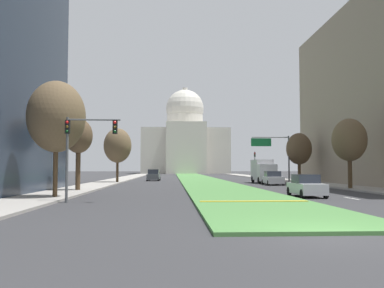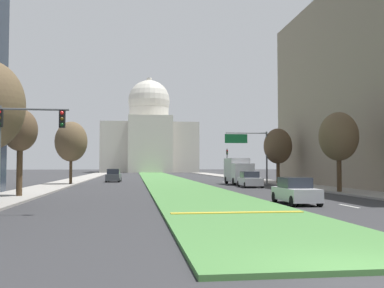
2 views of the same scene
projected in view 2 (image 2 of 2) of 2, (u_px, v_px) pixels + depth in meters
name	position (u px, v px, depth m)	size (l,w,h in m)	color
ground_plane	(162.00, 178.00, 78.44)	(306.33, 306.33, 0.00)	#333335
grass_median	(164.00, 179.00, 71.55)	(7.01, 125.32, 0.14)	#4C8442
median_curb_nose	(238.00, 212.00, 20.73)	(6.31, 0.50, 0.04)	gold
lane_dashes_right	(259.00, 189.00, 44.09)	(0.16, 38.01, 0.01)	silver
sidewalk_left	(72.00, 181.00, 62.89)	(4.00, 125.32, 0.15)	#9E9991
sidewalk_right	(258.00, 180.00, 66.42)	(4.00, 125.32, 0.15)	#9E9991
capitol_building	(149.00, 138.00, 147.12)	(30.57, 28.76, 31.64)	beige
traffic_light_near_left	(18.00, 135.00, 20.94)	(3.34, 0.35, 5.20)	#515456
traffic_light_far_right	(227.00, 160.00, 76.61)	(0.28, 0.35, 5.20)	#515456
overhead_guide_sign	(251.00, 147.00, 54.17)	(5.36, 0.20, 6.50)	#515456
street_tree_left_mid	(20.00, 131.00, 32.26)	(2.48, 2.48, 6.49)	#4C3823
street_tree_right_mid	(339.00, 137.00, 37.28)	(3.30, 3.30, 6.86)	#4C3823
street_tree_left_far	(71.00, 142.00, 52.28)	(3.79, 3.79, 7.52)	#4C3823
street_tree_right_far	(278.00, 146.00, 54.70)	(3.50, 3.50, 6.91)	#4C3823
sedan_lead_stopped	(295.00, 191.00, 27.01)	(1.90, 4.37, 1.63)	#BCBCC1
sedan_midblock	(250.00, 180.00, 47.24)	(2.16, 4.63, 1.69)	#BCBCC1
sedan_distant	(114.00, 176.00, 61.86)	(2.10, 4.34, 1.82)	#4C5156
box_truck_delivery	(238.00, 171.00, 53.64)	(2.40, 6.40, 3.20)	#BCBCC1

